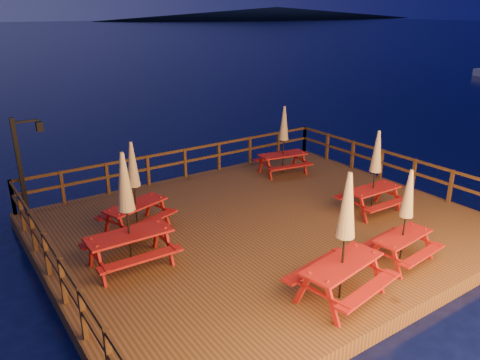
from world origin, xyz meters
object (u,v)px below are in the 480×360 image
(lamp_post, at_px, (24,158))
(picnic_table_0, at_px, (375,171))
(picnic_table_1, at_px, (134,185))
(picnic_table_2, at_px, (406,215))

(lamp_post, xyz_separation_m, picnic_table_0, (8.61, -5.71, -0.47))
(lamp_post, bearing_deg, picnic_table_1, -51.60)
(picnic_table_0, xyz_separation_m, picnic_table_2, (-1.77, -2.44, -0.09))
(picnic_table_0, distance_m, picnic_table_2, 3.01)
(picnic_table_0, xyz_separation_m, picnic_table_1, (-6.41, 2.93, 0.00))
(picnic_table_0, bearing_deg, picnic_table_2, -124.90)
(lamp_post, relative_size, picnic_table_1, 1.17)
(picnic_table_2, bearing_deg, picnic_table_1, 124.78)
(picnic_table_1, xyz_separation_m, picnic_table_2, (4.64, -5.36, -0.09))
(lamp_post, bearing_deg, picnic_table_0, -33.55)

